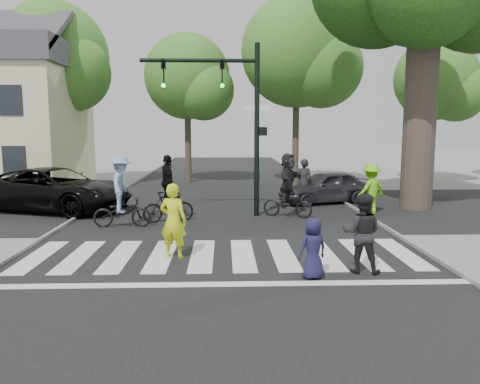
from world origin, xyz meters
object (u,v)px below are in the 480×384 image
object	(u,v)px
pedestrian_adult	(362,233)
car_grey	(326,187)
cyclist_right	(288,189)
pedestrian_child	(313,249)
car_suv	(55,189)
cyclist_left	(122,196)
cyclist_mid	(168,195)
pedestrian_woman	(173,221)
traffic_signal	(233,105)

from	to	relation	value
pedestrian_adult	car_grey	distance (m)	9.58
cyclist_right	car_grey	size ratio (longest dim) A/B	0.57
pedestrian_child	car_suv	xyz separation A→B (m)	(-8.21, 8.34, 0.18)
cyclist_left	cyclist_mid	bearing A→B (deg)	29.75
pedestrian_woman	cyclist_left	distance (m)	4.12
cyclist_mid	cyclist_right	bearing A→B (deg)	10.06
cyclist_right	cyclist_left	bearing A→B (deg)	-164.59
traffic_signal	cyclist_right	bearing A→B (deg)	-8.04
traffic_signal	car_grey	size ratio (longest dim) A/B	1.51
pedestrian_adult	cyclist_mid	size ratio (longest dim) A/B	0.77
pedestrian_adult	cyclist_mid	world-z (taller)	cyclist_mid
pedestrian_woman	cyclist_mid	world-z (taller)	cyclist_mid
cyclist_left	pedestrian_child	bearing A→B (deg)	-46.35
pedestrian_child	car_grey	xyz separation A→B (m)	(2.43, 9.88, 0.04)
pedestrian_adult	car_suv	size ratio (longest dim) A/B	0.29
cyclist_left	cyclist_right	size ratio (longest dim) A/B	1.01
traffic_signal	pedestrian_child	bearing A→B (deg)	-77.86
pedestrian_adult	cyclist_left	xyz separation A→B (m)	(-6.18, 4.91, 0.12)
pedestrian_child	cyclist_left	xyz separation A→B (m)	(-5.05, 5.30, 0.35)
cyclist_mid	car_suv	size ratio (longest dim) A/B	0.38
car_suv	car_grey	distance (m)	10.75
pedestrian_child	pedestrian_woman	bearing A→B (deg)	-50.94
pedestrian_child	cyclist_mid	bearing A→B (deg)	-80.67
cyclist_mid	car_grey	bearing A→B (deg)	31.92
car_suv	car_grey	xyz separation A→B (m)	(10.64, 1.54, -0.14)
pedestrian_woman	cyclist_left	bearing A→B (deg)	-44.55
cyclist_left	cyclist_mid	size ratio (longest dim) A/B	1.02
traffic_signal	pedestrian_adult	world-z (taller)	traffic_signal
pedestrian_child	pedestrian_adult	world-z (taller)	pedestrian_adult
pedestrian_woman	pedestrian_adult	xyz separation A→B (m)	(4.18, -1.30, -0.04)
pedestrian_child	cyclist_right	bearing A→B (deg)	-115.36
pedestrian_woman	pedestrian_child	size ratio (longest dim) A/B	1.42
cyclist_right	car_grey	xyz separation A→B (m)	(2.02, 3.08, -0.33)
traffic_signal	car_suv	xyz separation A→B (m)	(-6.69, 1.27, -3.08)
traffic_signal	cyclist_mid	distance (m)	3.82
traffic_signal	cyclist_right	xyz separation A→B (m)	(1.92, -0.27, -2.89)
cyclist_left	pedestrian_adult	bearing A→B (deg)	-38.43
pedestrian_adult	cyclist_mid	distance (m)	7.45
pedestrian_child	traffic_signal	bearing A→B (deg)	-99.83
pedestrian_woman	cyclist_right	distance (m)	6.17
cyclist_right	pedestrian_woman	bearing A→B (deg)	-124.06
pedestrian_woman	pedestrian_child	distance (m)	3.50
cyclist_mid	car_grey	world-z (taller)	cyclist_mid
pedestrian_woman	pedestrian_adult	distance (m)	4.38
car_grey	pedestrian_woman	bearing A→B (deg)	-51.89
pedestrian_woman	car_grey	size ratio (longest dim) A/B	0.46
car_suv	car_grey	bearing A→B (deg)	-62.44
pedestrian_woman	car_grey	distance (m)	9.86
pedestrian_child	cyclist_right	xyz separation A→B (m)	(0.40, 6.80, 0.36)
pedestrian_child	pedestrian_adult	bearing A→B (deg)	177.09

